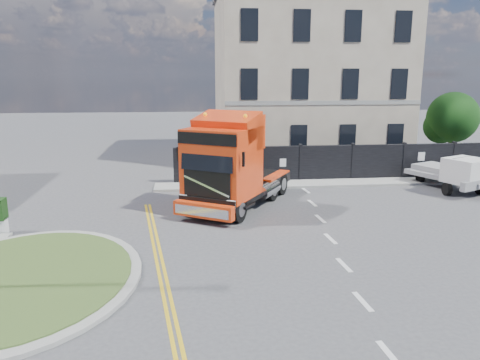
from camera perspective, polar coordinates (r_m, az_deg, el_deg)
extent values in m
plane|color=#424244|center=(17.26, 1.09, -7.08)|extent=(120.00, 120.00, 0.00)
cylinder|color=gray|center=(15.16, -25.11, -10.99)|extent=(6.80, 6.80, 0.12)
cylinder|color=#304A1D|center=(15.13, -25.14, -10.71)|extent=(6.20, 6.20, 0.05)
cube|color=black|center=(26.81, 11.50, 2.05)|extent=(18.00, 0.25, 2.00)
cube|color=silver|center=(30.46, 26.95, 2.18)|extent=(2.60, 0.12, 2.00)
cube|color=beige|center=(33.59, 7.95, 12.02)|extent=(12.00, 10.00, 11.00)
cylinder|color=#382619|center=(32.94, 24.19, 3.50)|extent=(0.24, 0.24, 2.40)
sphere|color=black|center=(32.72, 24.51, 6.96)|extent=(3.20, 3.20, 3.20)
sphere|color=black|center=(32.87, 23.31, 6.03)|extent=(2.20, 2.20, 2.20)
cube|color=gray|center=(26.16, 11.99, -0.34)|extent=(20.00, 1.60, 0.12)
cube|color=black|center=(21.61, 0.08, -0.82)|extent=(5.59, 6.95, 0.47)
cube|color=red|center=(19.70, -2.16, 2.18)|extent=(3.64, 3.67, 2.92)
cube|color=red|center=(20.49, -0.78, 6.00)|extent=(2.72, 2.15, 1.46)
cube|color=black|center=(18.47, -4.07, 2.76)|extent=(2.00, 1.24, 1.10)
cube|color=red|center=(18.66, -4.47, -3.73)|extent=(2.42, 1.66, 0.57)
cylinder|color=black|center=(19.91, -6.11, -2.80)|extent=(0.85, 1.10, 1.09)
cylinder|color=gray|center=(19.91, -6.11, -2.80)|extent=(0.63, 0.70, 0.60)
cylinder|color=black|center=(18.88, -0.23, -3.59)|extent=(0.85, 1.10, 1.09)
cylinder|color=gray|center=(18.88, -0.23, -3.59)|extent=(0.63, 0.70, 0.60)
cylinder|color=black|center=(23.06, -1.36, -0.58)|extent=(0.85, 1.10, 1.09)
cylinder|color=gray|center=(23.06, -1.36, -0.58)|extent=(0.63, 0.70, 0.60)
cylinder|color=black|center=(22.17, 3.87, -1.14)|extent=(0.85, 1.10, 1.09)
cylinder|color=gray|center=(22.17, 3.87, -1.14)|extent=(0.63, 0.70, 0.60)
cylinder|color=black|center=(24.16, -0.04, 0.04)|extent=(0.85, 1.10, 1.09)
cylinder|color=gray|center=(24.16, -0.04, 0.04)|extent=(0.63, 0.70, 0.60)
cylinder|color=black|center=(23.31, 4.98, -0.47)|extent=(0.85, 1.10, 1.09)
cylinder|color=gray|center=(23.31, 4.98, -0.47)|extent=(0.63, 0.70, 0.60)
cube|color=gray|center=(26.79, 24.15, 0.40)|extent=(3.45, 4.74, 0.23)
cube|color=silver|center=(25.53, 25.80, 1.05)|extent=(2.28, 2.24, 1.19)
cylinder|color=black|center=(25.26, 23.92, -1.02)|extent=(0.23, 0.64, 0.64)
cylinder|color=black|center=(26.17, 27.23, -0.89)|extent=(0.23, 0.64, 0.64)
cylinder|color=black|center=(27.62, 21.12, 0.32)|extent=(0.23, 0.64, 0.64)
cylinder|color=black|center=(28.45, 24.25, 0.39)|extent=(0.23, 0.64, 0.64)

